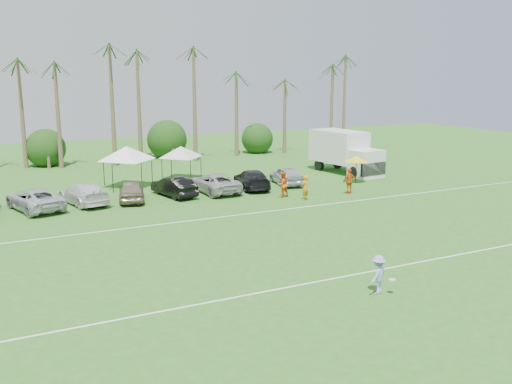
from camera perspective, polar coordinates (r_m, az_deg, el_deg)
name	(u,v)px	position (r m, az deg, el deg)	size (l,w,h in m)	color
ground	(340,299)	(22.82, 8.40, -10.56)	(120.00, 120.00, 0.00)	#2D661E
field_lines	(250,245)	(29.31, -0.63, -5.32)	(80.00, 12.10, 0.01)	white
palm_tree_3	(17,57)	(55.35, -22.81, 12.38)	(2.40, 2.40, 11.90)	brown
palm_tree_4	(66,86)	(55.80, -18.45, 10.02)	(2.40, 2.40, 8.90)	brown
palm_tree_5	(110,76)	(56.52, -14.43, 11.15)	(2.40, 2.40, 9.90)	brown
palm_tree_6	(151,67)	(57.53, -10.50, 12.18)	(2.40, 2.40, 10.90)	brown
palm_tree_7	(189,59)	(58.81, -6.69, 13.11)	(2.40, 2.40, 11.90)	brown
palm_tree_8	(235,84)	(60.71, -2.12, 10.70)	(2.40, 2.40, 8.90)	brown
palm_tree_9	(277,76)	(62.95, 2.10, 11.53)	(2.40, 2.40, 9.90)	brown
palm_tree_10	(316,68)	(65.51, 6.03, 12.23)	(2.40, 2.40, 10.90)	brown
palm_tree_11	(346,61)	(67.76, 8.97, 12.86)	(2.40, 2.40, 11.90)	brown
bush_tree_1	(46,148)	(56.93, -20.22, 4.17)	(4.00, 4.00, 4.00)	brown
bush_tree_2	(169,141)	(59.47, -8.65, 5.06)	(4.00, 4.00, 4.00)	brown
bush_tree_3	(256,136)	(63.27, 0.02, 5.59)	(4.00, 4.00, 4.00)	brown
sideline_player_a	(305,188)	(39.53, 4.93, 0.42)	(0.63, 0.41, 1.73)	orange
sideline_player_b	(283,184)	(40.36, 2.69, 0.77)	(0.90, 0.70, 1.84)	#DC5B18
sideline_player_c	(349,181)	(42.01, 9.32, 1.07)	(1.09, 0.46, 1.87)	#CA5C16
box_truck	(345,151)	(50.75, 8.93, 4.09)	(3.44, 7.34, 3.65)	silver
canopy_tent_left	(126,146)	(44.64, -12.84, 4.49)	(4.59, 4.59, 3.72)	black
canopy_tent_right	(181,146)	(47.52, -7.54, 4.55)	(3.93, 3.93, 3.18)	black
market_umbrella	(356,159)	(46.18, 10.01, 3.28)	(1.94, 1.94, 2.16)	black
frisbee_player	(378,275)	(23.35, 12.10, -8.08)	(1.18, 0.99, 1.59)	#95A0D3
parked_car_2	(35,199)	(39.18, -21.25, -0.68)	(2.38, 5.15, 1.43)	silver
parked_car_3	(84,194)	(39.91, -16.86, -0.16)	(2.01, 4.93, 1.43)	silver
parked_car_4	(132,191)	(40.03, -12.34, 0.11)	(1.69, 4.20, 1.43)	gray
parked_car_5	(174,186)	(41.08, -8.21, 0.56)	(1.52, 4.35, 1.43)	black
parked_car_6	(215,183)	(42.07, -4.16, 0.92)	(2.38, 5.15, 1.43)	#ACACAC
parked_car_7	(252,179)	(43.44, -0.42, 1.29)	(2.01, 4.93, 1.43)	black
parked_car_8	(286,176)	(45.03, 3.03, 1.65)	(1.69, 4.20, 1.43)	#B0B0BD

